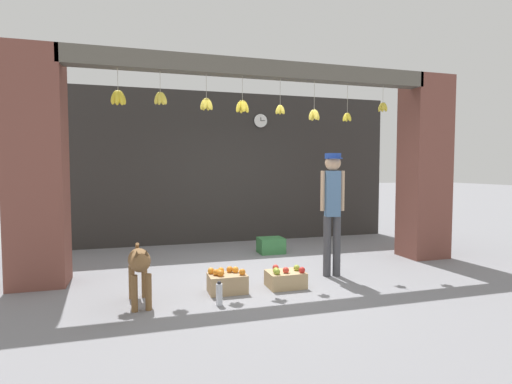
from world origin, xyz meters
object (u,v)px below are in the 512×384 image
dog (140,264)px  wall_clock (261,121)px  water_bottle (219,294)px  shopkeeper (332,203)px  produce_box_green (271,245)px  fruit_crate_oranges (227,282)px  fruit_crate_apples (286,278)px

dog → wall_clock: wall_clock is taller
water_bottle → wall_clock: 4.74m
water_bottle → shopkeeper: bearing=22.4°
shopkeeper → produce_box_green: (-0.34, 1.72, -0.91)m
fruit_crate_oranges → wall_clock: wall_clock is taller
dog → water_bottle: bearing=69.4°
produce_box_green → water_bottle: produce_box_green is taller
wall_clock → water_bottle: bearing=-113.7°
fruit_crate_apples → water_bottle: 1.05m
dog → produce_box_green: dog is taller
fruit_crate_apples → water_bottle: size_ratio=1.77×
shopkeeper → dog: bearing=24.1°
produce_box_green → water_bottle: size_ratio=1.69×
dog → produce_box_green: (2.30, 2.21, -0.33)m
fruit_crate_apples → wall_clock: (0.68, 3.31, 2.43)m
dog → fruit_crate_oranges: dog is taller
fruit_crate_apples → shopkeeper: bearing=20.7°
water_bottle → fruit_crate_apples: bearing=23.9°
dog → wall_clock: 4.76m
shopkeeper → produce_box_green: shopkeeper is taller
shopkeeper → fruit_crate_apples: 1.29m
wall_clock → dog: bearing=-125.7°
fruit_crate_apples → wall_clock: 4.16m
fruit_crate_oranges → dog: bearing=-170.5°
water_bottle → fruit_crate_oranges: bearing=66.8°
dog → water_bottle: dog is taller
fruit_crate_oranges → produce_box_green: 2.39m
fruit_crate_apples → produce_box_green: fruit_crate_apples is taller
shopkeeper → water_bottle: bearing=36.1°
shopkeeper → fruit_crate_oranges: bearing=24.7°
fruit_crate_oranges → wall_clock: size_ratio=1.58×
shopkeeper → fruit_crate_apples: bearing=34.4°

